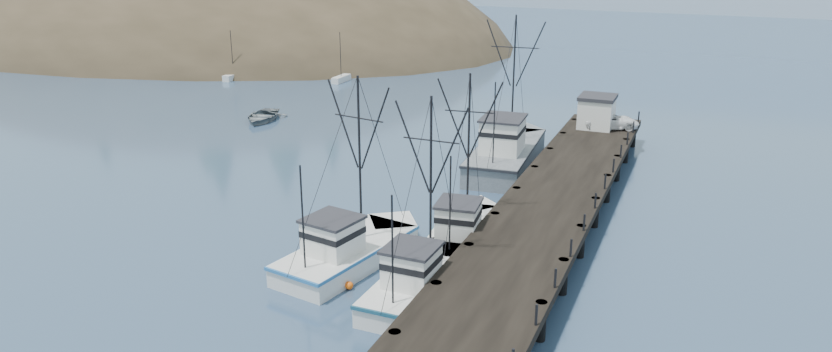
{
  "coord_description": "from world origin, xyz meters",
  "views": [
    {
      "loc": [
        22.84,
        -29.43,
        18.36
      ],
      "look_at": [
        4.87,
        14.3,
        2.5
      ],
      "focal_mm": 32.0,
      "sensor_mm": 36.0,
      "label": 1
    }
  ],
  "objects": [
    {
      "name": "headland",
      "position": [
        -74.95,
        78.61,
        -4.55
      ],
      "size": [
        134.8,
        78.0,
        51.0
      ],
      "color": "#382D1E",
      "rests_on": "ground"
    },
    {
      "name": "pier_shed",
      "position": [
        13.63,
        33.87,
        3.42
      ],
      "size": [
        3.0,
        3.2,
        2.8
      ],
      "color": "silver",
      "rests_on": "pier"
    },
    {
      "name": "ground",
      "position": [
        0.0,
        0.0,
        0.0
      ],
      "size": [
        400.0,
        400.0,
        0.0
      ],
      "primitive_type": "plane",
      "color": "navy",
      "rests_on": "ground"
    },
    {
      "name": "trawler_mid",
      "position": [
        4.57,
        5.22,
        0.82
      ],
      "size": [
        5.49,
        11.28,
        11.1
      ],
      "color": "silver",
      "rests_on": "ground"
    },
    {
      "name": "moored_sailboats",
      "position": [
        -33.48,
        58.04,
        0.33
      ],
      "size": [
        24.85,
        18.2,
        6.35
      ],
      "color": "silver",
      "rests_on": "ground"
    },
    {
      "name": "trawler_near",
      "position": [
        9.8,
        3.29,
        0.82
      ],
      "size": [
        3.65,
        10.53,
        10.8
      ],
      "color": "silver",
      "rests_on": "ground"
    },
    {
      "name": "motorboat",
      "position": [
        -18.94,
        31.59,
        0.0
      ],
      "size": [
        5.33,
        6.56,
        1.19
      ],
      "primitive_type": "imported",
      "rotation": [
        0.0,
        0.0,
        0.23
      ],
      "color": "slate",
      "rests_on": "ground"
    },
    {
      "name": "pier",
      "position": [
        14.0,
        16.0,
        1.69
      ],
      "size": [
        6.0,
        44.0,
        2.0
      ],
      "color": "black",
      "rests_on": "ground"
    },
    {
      "name": "distant_ridge",
      "position": [
        10.0,
        170.0,
        0.0
      ],
      "size": [
        360.0,
        40.0,
        26.0
      ],
      "primitive_type": "cube",
      "color": "#9EB2C6",
      "rests_on": "ground"
    },
    {
      "name": "work_vessel",
      "position": [
        7.9,
        26.22,
        1.23
      ],
      "size": [
        5.09,
        14.57,
        12.31
      ],
      "color": "slate",
      "rests_on": "ground"
    },
    {
      "name": "trawler_far",
      "position": [
        9.69,
        10.12,
        0.82
      ],
      "size": [
        4.3,
        10.42,
        10.73
      ],
      "color": "silver",
      "rests_on": "ground"
    },
    {
      "name": "pickup_truck",
      "position": [
        14.84,
        34.0,
        2.66
      ],
      "size": [
        5.23,
        3.64,
        1.33
      ],
      "primitive_type": "imported",
      "rotation": [
        0.0,
        0.0,
        1.9
      ],
      "color": "white",
      "rests_on": "pier"
    }
  ]
}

